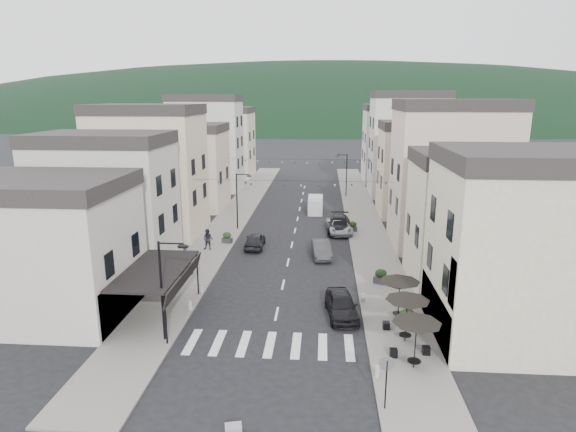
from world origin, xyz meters
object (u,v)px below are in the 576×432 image
parked_car_a (341,305)px  delivery_van (315,204)px  pedestrian_b (208,239)px  parked_car_d (339,224)px  parked_car_e (255,240)px  parked_car_b (321,249)px  pedestrian_a (183,269)px  parked_car_c (339,226)px

parked_car_a → delivery_van: (-2.19, 28.36, 0.25)m
parked_car_a → pedestrian_b: 17.16m
parked_car_d → parked_car_e: bearing=-139.3°
delivery_van → pedestrian_b: bearing=-121.0°
parked_car_b → pedestrian_b: 10.33m
parked_car_d → pedestrian_a: 19.14m
parked_car_a → delivery_van: bearing=87.5°
delivery_van → pedestrian_b: delivery_van is taller
delivery_van → pedestrian_b: 18.40m
parked_car_c → parked_car_e: parked_car_e is taller
parked_car_e → pedestrian_b: (-4.12, -1.25, 0.37)m
parked_car_c → delivery_van: size_ratio=1.17×
parked_car_a → pedestrian_a: 12.99m
parked_car_b → delivery_van: delivery_van is taller
parked_car_a → parked_car_e: size_ratio=1.08×
parked_car_d → pedestrian_b: pedestrian_b is taller
parked_car_d → parked_car_e: size_ratio=1.31×
parked_car_d → pedestrian_a: (-12.30, -14.67, 0.15)m
parked_car_c → parked_car_d: (0.00, 0.44, 0.09)m
parked_car_a → parked_car_d: 19.91m
parked_car_a → parked_car_e: 15.76m
parked_car_e → pedestrian_a: 9.63m
parked_car_d → pedestrian_a: bearing=-126.6°
parked_car_b → delivery_van: 16.72m
parked_car_a → pedestrian_b: (-11.66, 12.58, 0.32)m
parked_car_c → pedestrian_b: bearing=-156.5°
parked_car_c → parked_car_a: bearing=-97.4°
pedestrian_b → parked_car_c: bearing=35.5°
parked_car_b → pedestrian_a: bearing=-155.4°
parked_car_b → delivery_van: (-0.81, 16.70, 0.32)m
parked_car_b → delivery_van: size_ratio=0.98×
parked_car_a → parked_car_d: size_ratio=0.82×
pedestrian_a → parked_car_a: bearing=-51.3°
parked_car_c → pedestrian_a: 18.81m
pedestrian_b → parked_car_b: bearing=0.7°
parked_car_c → pedestrian_b: pedestrian_b is taller
parked_car_a → parked_car_c: size_ratio=0.89×
delivery_van → pedestrian_a: (-9.69, -23.12, -0.07)m
parked_car_e → delivery_van: size_ratio=0.96×
parked_car_b → parked_car_c: parked_car_c is taller
parked_car_a → parked_car_e: (-7.54, 13.83, -0.06)m
pedestrian_a → pedestrian_b: bearing=60.8°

